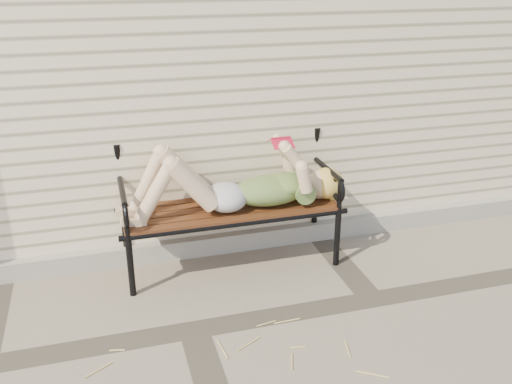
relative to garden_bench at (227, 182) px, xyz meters
name	(u,v)px	position (x,y,z in m)	size (l,w,h in m)	color
ground	(194,330)	(-0.43, -0.86, -0.63)	(80.00, 80.00, 0.00)	#796C5D
house_wall	(134,32)	(-0.43, 2.14, 0.87)	(8.00, 4.00, 3.00)	beige
foundation_strip	(171,250)	(-0.43, 0.11, -0.56)	(8.00, 0.10, 0.15)	gray
garden_bench	(227,182)	(0.00, 0.00, 0.00)	(1.74, 0.69, 1.13)	black
reading_woman	(233,184)	(0.01, -0.14, 0.04)	(1.64, 0.37, 0.52)	#093740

